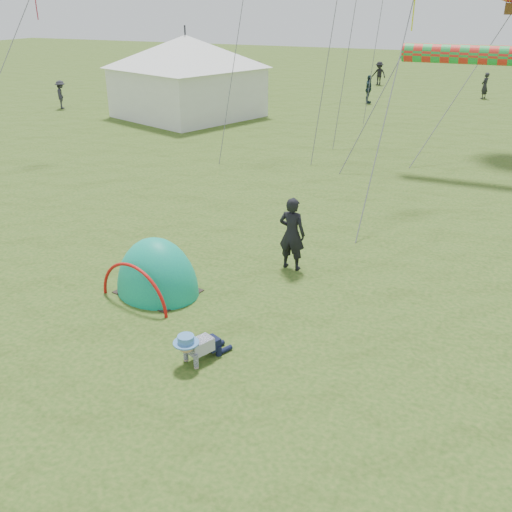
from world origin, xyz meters
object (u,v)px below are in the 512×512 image
at_px(standing_adult, 292,234).
at_px(event_marquee, 187,74).
at_px(crawling_toddler, 197,346).
at_px(popup_tent, 158,292).

relative_size(standing_adult, event_marquee, 0.27).
bearing_deg(standing_adult, event_marquee, -49.50).
xyz_separation_m(standing_adult, event_marquee, (-11.92, 15.63, 1.35)).
distance_m(crawling_toddler, standing_adult, 4.28).
xyz_separation_m(crawling_toddler, standing_adult, (0.13, 4.24, 0.56)).
relative_size(popup_tent, standing_adult, 1.42).
distance_m(standing_adult, event_marquee, 19.70).
bearing_deg(event_marquee, standing_adult, -33.17).
bearing_deg(popup_tent, event_marquee, 129.57).
xyz_separation_m(popup_tent, event_marquee, (-9.70, 17.95, 2.23)).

